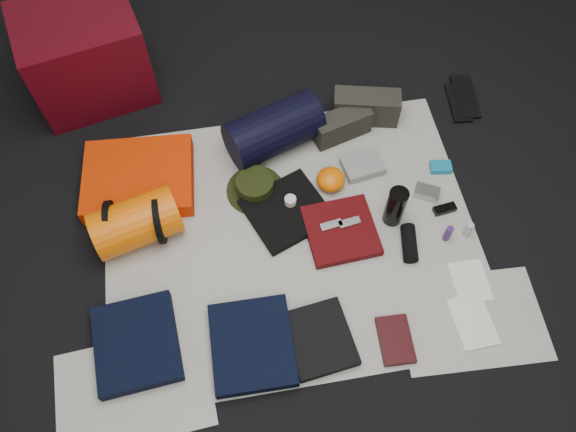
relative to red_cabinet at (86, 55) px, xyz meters
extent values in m
cube|color=black|center=(0.82, -1.01, -0.23)|extent=(4.50, 4.50, 0.02)
cube|color=beige|center=(0.82, -1.01, -0.22)|extent=(1.60, 1.30, 0.01)
cube|color=beige|center=(0.12, -1.56, -0.22)|extent=(0.61, 0.44, 0.00)
cube|color=beige|center=(1.47, -1.51, -0.22)|extent=(0.60, 0.43, 0.00)
cube|color=#48050E|center=(0.00, 0.00, 0.00)|extent=(0.63, 0.56, 0.45)
cube|color=red|center=(0.19, -0.63, -0.17)|extent=(0.51, 0.43, 0.09)
cylinder|color=#E85D03|center=(0.18, -0.89, -0.11)|extent=(0.40, 0.29, 0.21)
cylinder|color=black|center=(0.08, -0.89, -0.11)|extent=(0.02, 0.22, 0.22)
cylinder|color=black|center=(0.28, -0.89, -0.11)|extent=(0.02, 0.22, 0.22)
cylinder|color=black|center=(0.83, -0.51, -0.10)|extent=(0.49, 0.36, 0.23)
cylinder|color=black|center=(0.70, -0.75, -0.21)|extent=(0.30, 0.30, 0.01)
cylinder|color=black|center=(0.70, -0.75, -0.17)|extent=(0.17, 0.17, 0.07)
cube|color=#2C2922|center=(1.15, -0.50, -0.15)|extent=(0.29, 0.18, 0.14)
cube|color=#2C2922|center=(1.29, -0.42, -0.14)|extent=(0.33, 0.19, 0.16)
cube|color=black|center=(1.82, -0.38, -0.22)|extent=(0.14, 0.29, 0.02)
cube|color=black|center=(1.78, -0.41, -0.22)|extent=(0.12, 0.26, 0.01)
cube|color=black|center=(0.15, -1.39, -0.19)|extent=(0.34, 0.39, 0.06)
cube|color=black|center=(0.59, -1.47, -0.19)|extent=(0.32, 0.36, 0.06)
cube|color=black|center=(0.85, -1.49, -0.20)|extent=(0.28, 0.31, 0.04)
cube|color=black|center=(0.82, -0.89, -0.20)|extent=(0.42, 0.41, 0.03)
cube|color=#4D080A|center=(1.04, -1.03, -0.20)|extent=(0.31, 0.31, 0.04)
ellipsoid|color=#E85D03|center=(1.04, -0.78, -0.18)|extent=(0.17, 0.17, 0.08)
cube|color=gray|center=(1.21, -0.72, -0.20)|extent=(0.20, 0.16, 0.05)
cylinder|color=black|center=(1.28, -1.00, -0.11)|extent=(0.11, 0.11, 0.21)
cylinder|color=black|center=(1.31, -1.15, -0.19)|extent=(0.09, 0.17, 0.06)
cube|color=#B4B4B9|center=(1.46, -0.91, -0.20)|extent=(0.13, 0.11, 0.04)
cube|color=#10779E|center=(1.57, -0.78, -0.20)|extent=(0.10, 0.07, 0.03)
cylinder|color=#3F2067|center=(1.48, -1.14, -0.17)|extent=(0.03, 0.03, 0.09)
cylinder|color=#ADB2AE|center=(1.57, -1.13, -0.17)|extent=(0.04, 0.04, 0.09)
cube|color=black|center=(1.15, -1.54, -0.20)|extent=(0.14, 0.20, 0.03)
cube|color=silver|center=(1.47, -1.52, -0.21)|extent=(0.16, 0.22, 0.01)
cube|color=silver|center=(1.52, -1.35, -0.21)|extent=(0.15, 0.19, 0.01)
cube|color=black|center=(1.52, -1.00, -0.21)|extent=(0.11, 0.05, 0.03)
cube|color=#B4B4B9|center=(0.17, -1.53, -0.21)|extent=(0.08, 0.08, 0.01)
cylinder|color=silver|center=(0.84, -0.86, -0.17)|extent=(0.05, 0.05, 0.04)
cube|color=#B4B4B9|center=(1.00, -1.01, -0.17)|extent=(0.10, 0.05, 0.01)
cube|color=#B4B4B9|center=(1.08, -1.01, -0.17)|extent=(0.10, 0.05, 0.01)
camera|label=1|loc=(0.62, -2.12, 1.95)|focal=35.00mm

